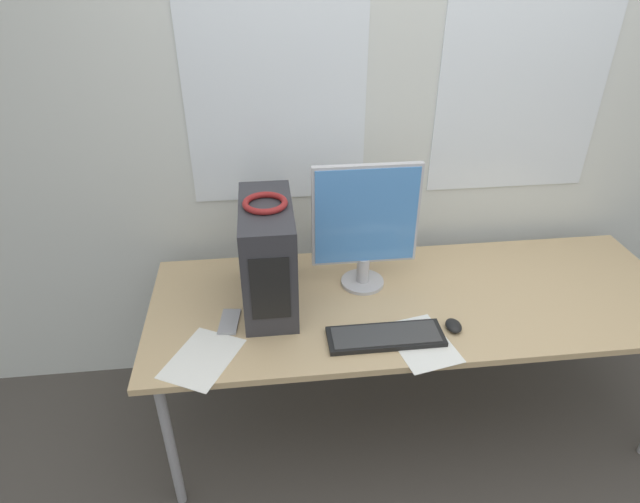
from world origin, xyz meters
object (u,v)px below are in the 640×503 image
(headphones, at_px, (265,203))
(keyboard, at_px, (386,337))
(monitor_main, at_px, (365,224))
(cell_phone, at_px, (229,322))
(pc_tower, at_px, (268,256))
(mouse, at_px, (454,326))

(headphones, distance_m, keyboard, 0.69)
(monitor_main, bearing_deg, cell_phone, -160.10)
(pc_tower, relative_size, cell_phone, 2.88)
(headphones, xyz_separation_m, cell_phone, (-0.17, -0.13, -0.45))
(keyboard, height_order, cell_phone, keyboard)
(cell_phone, bearing_deg, monitor_main, 27.11)
(pc_tower, distance_m, mouse, 0.79)
(monitor_main, bearing_deg, mouse, -49.42)
(keyboard, bearing_deg, cell_phone, 164.39)
(pc_tower, height_order, cell_phone, pc_tower)
(pc_tower, xyz_separation_m, keyboard, (0.43, -0.30, -0.21))
(headphones, bearing_deg, monitor_main, 10.54)
(mouse, distance_m, cell_phone, 0.89)
(headphones, bearing_deg, pc_tower, -90.00)
(headphones, height_order, mouse, headphones)
(pc_tower, xyz_separation_m, mouse, (0.71, -0.27, -0.21))
(pc_tower, bearing_deg, headphones, 90.00)
(cell_phone, bearing_deg, pc_tower, 45.16)
(mouse, bearing_deg, pc_tower, 158.97)
(pc_tower, relative_size, mouse, 5.45)
(mouse, height_order, cell_phone, mouse)
(headphones, bearing_deg, mouse, -21.09)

